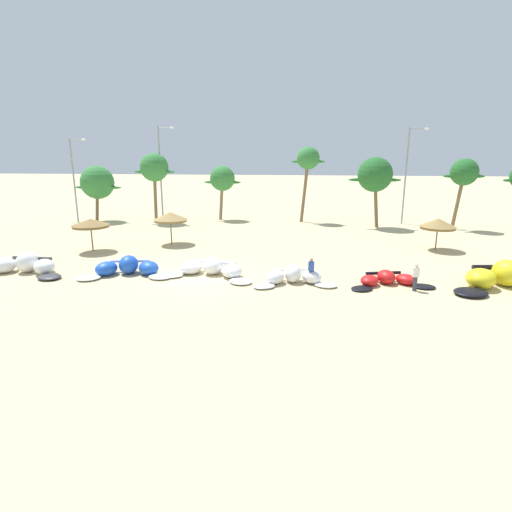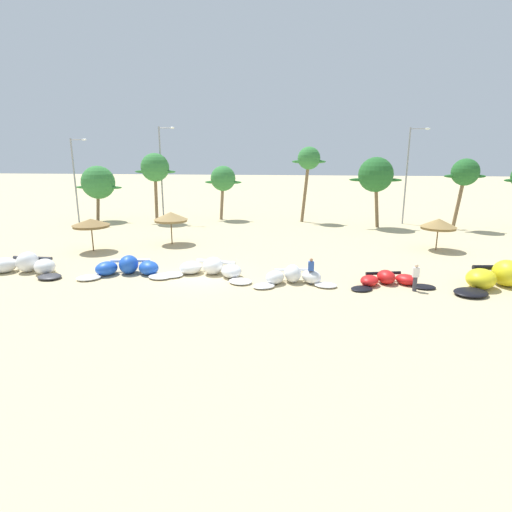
# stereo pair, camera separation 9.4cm
# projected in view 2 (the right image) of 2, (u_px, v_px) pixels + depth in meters

# --- Properties ---
(ground_plane) EXTENTS (260.00, 260.00, 0.00)m
(ground_plane) POSITION_uv_depth(u_px,v_px,m) (201.00, 277.00, 26.44)
(ground_plane) COLOR #C6B284
(kite_far_left) EXTENTS (6.65, 2.99, 1.36)m
(kite_far_left) POSITION_uv_depth(u_px,v_px,m) (25.00, 266.00, 27.17)
(kite_far_left) COLOR #333338
(kite_far_left) RESTS_ON ground
(kite_left) EXTENTS (6.21, 3.40, 1.22)m
(kite_left) POSITION_uv_depth(u_px,v_px,m) (128.00, 268.00, 26.82)
(kite_left) COLOR white
(kite_left) RESTS_ON ground
(kite_left_of_center) EXTENTS (6.47, 3.55, 1.12)m
(kite_left_of_center) POSITION_uv_depth(u_px,v_px,m) (211.00, 269.00, 26.68)
(kite_left_of_center) COLOR white
(kite_left_of_center) RESTS_ON ground
(kite_center) EXTENTS (5.26, 2.87, 1.10)m
(kite_center) POSITION_uv_depth(u_px,v_px,m) (293.00, 277.00, 25.03)
(kite_center) COLOR white
(kite_center) RESTS_ON ground
(kite_right_of_center) EXTENTS (5.29, 3.05, 0.83)m
(kite_right_of_center) POSITION_uv_depth(u_px,v_px,m) (388.00, 280.00, 24.78)
(kite_right_of_center) COLOR black
(kite_right_of_center) RESTS_ON ground
(kite_right) EXTENTS (8.30, 4.26, 1.59)m
(kite_right) POSITION_uv_depth(u_px,v_px,m) (512.00, 278.00, 24.10)
(kite_right) COLOR black
(kite_right) RESTS_ON ground
(beach_umbrella_near_van) EXTENTS (2.96, 2.96, 2.67)m
(beach_umbrella_near_van) POSITION_uv_depth(u_px,v_px,m) (91.00, 223.00, 32.92)
(beach_umbrella_near_van) COLOR brown
(beach_umbrella_near_van) RESTS_ON ground
(beach_umbrella_middle) EXTENTS (2.95, 2.95, 2.83)m
(beach_umbrella_middle) POSITION_uv_depth(u_px,v_px,m) (171.00, 217.00, 35.57)
(beach_umbrella_middle) COLOR brown
(beach_umbrella_middle) RESTS_ON ground
(beach_umbrella_near_palms) EXTENTS (2.86, 2.86, 2.63)m
(beach_umbrella_near_palms) POSITION_uv_depth(u_px,v_px,m) (439.00, 224.00, 33.32)
(beach_umbrella_near_palms) COLOR brown
(beach_umbrella_near_palms) RESTS_ON ground
(person_near_kites) EXTENTS (0.36, 0.24, 1.62)m
(person_near_kites) POSITION_uv_depth(u_px,v_px,m) (311.00, 271.00, 24.83)
(person_near_kites) COLOR #383842
(person_near_kites) RESTS_ON ground
(person_by_umbrellas) EXTENTS (0.36, 0.24, 1.62)m
(person_by_umbrellas) POSITION_uv_depth(u_px,v_px,m) (415.00, 277.00, 23.54)
(person_by_umbrellas) COLOR #383842
(person_by_umbrellas) RESTS_ON ground
(palm_leftmost) EXTENTS (5.71, 3.81, 6.42)m
(palm_leftmost) POSITION_uv_depth(u_px,v_px,m) (98.00, 183.00, 47.43)
(palm_leftmost) COLOR brown
(palm_leftmost) RESTS_ON ground
(palm_left) EXTENTS (4.77, 3.18, 7.84)m
(palm_left) POSITION_uv_depth(u_px,v_px,m) (155.00, 168.00, 46.19)
(palm_left) COLOR brown
(palm_left) RESTS_ON ground
(palm_left_of_gap) EXTENTS (4.42, 2.95, 6.38)m
(palm_left_of_gap) POSITION_uv_depth(u_px,v_px,m) (223.00, 179.00, 48.37)
(palm_left_of_gap) COLOR #7F6647
(palm_left_of_gap) RESTS_ON ground
(palm_center_left) EXTENTS (3.83, 2.55, 8.54)m
(palm_center_left) POSITION_uv_depth(u_px,v_px,m) (309.00, 160.00, 46.20)
(palm_center_left) COLOR brown
(palm_center_left) RESTS_ON ground
(palm_center_right) EXTENTS (5.47, 3.65, 7.44)m
(palm_center_right) POSITION_uv_depth(u_px,v_px,m) (376.00, 175.00, 42.99)
(palm_center_right) COLOR brown
(palm_center_right) RESTS_ON ground
(palm_right_of_gap) EXTENTS (4.10, 2.73, 7.30)m
(palm_right_of_gap) POSITION_uv_depth(u_px,v_px,m) (465.00, 173.00, 41.55)
(palm_right_of_gap) COLOR brown
(palm_right_of_gap) RESTS_ON ground
(lamppost_west) EXTENTS (1.97, 0.24, 9.41)m
(lamppost_west) POSITION_uv_depth(u_px,v_px,m) (76.00, 176.00, 46.29)
(lamppost_west) COLOR gray
(lamppost_west) RESTS_ON ground
(lamppost_west_center) EXTENTS (1.93, 0.24, 10.70)m
(lamppost_west_center) POSITION_uv_depth(u_px,v_px,m) (162.00, 170.00, 46.76)
(lamppost_west_center) COLOR gray
(lamppost_west_center) RESTS_ON ground
(lamppost_east_center) EXTENTS (2.15, 0.24, 10.51)m
(lamppost_east_center) POSITION_uv_depth(u_px,v_px,m) (408.00, 171.00, 45.18)
(lamppost_east_center) COLOR gray
(lamppost_east_center) RESTS_ON ground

